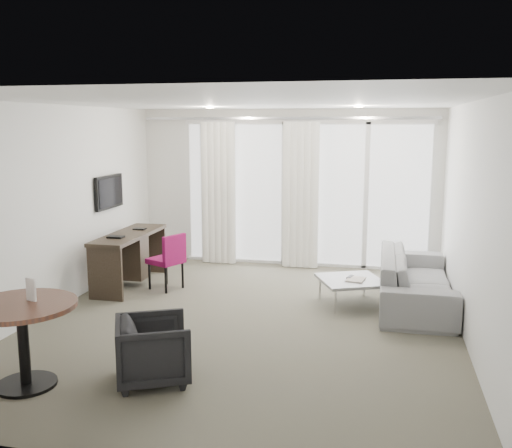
% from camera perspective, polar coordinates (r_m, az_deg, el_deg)
% --- Properties ---
extents(floor, '(5.00, 6.00, 0.00)m').
position_cam_1_polar(floor, '(6.97, -1.09, -9.79)').
color(floor, '#595546').
rests_on(floor, ground).
extents(ceiling, '(5.00, 6.00, 0.00)m').
position_cam_1_polar(ceiling, '(6.56, -1.17, 12.10)').
color(ceiling, white).
rests_on(ceiling, ground).
extents(wall_left, '(0.00, 6.00, 2.60)m').
position_cam_1_polar(wall_left, '(7.63, -19.70, 1.43)').
color(wall_left, silver).
rests_on(wall_left, ground).
extents(wall_right, '(0.00, 6.00, 2.60)m').
position_cam_1_polar(wall_right, '(6.53, 20.71, 0.01)').
color(wall_right, silver).
rests_on(wall_right, ground).
extents(wall_front, '(5.00, 0.00, 2.60)m').
position_cam_1_polar(wall_front, '(3.86, -11.82, -6.11)').
color(wall_front, silver).
rests_on(wall_front, ground).
extents(window_panel, '(4.00, 0.02, 2.38)m').
position_cam_1_polar(window_panel, '(9.51, 4.92, 2.95)').
color(window_panel, white).
rests_on(window_panel, ground).
extents(window_frame, '(4.10, 0.06, 2.44)m').
position_cam_1_polar(window_frame, '(9.50, 4.90, 2.94)').
color(window_frame, white).
rests_on(window_frame, ground).
extents(curtain_left, '(0.60, 0.20, 2.38)m').
position_cam_1_polar(curtain_left, '(9.65, -3.79, 3.07)').
color(curtain_left, white).
rests_on(curtain_left, ground).
extents(curtain_right, '(0.60, 0.20, 2.38)m').
position_cam_1_polar(curtain_right, '(9.36, 4.48, 2.84)').
color(curtain_right, white).
rests_on(curtain_right, ground).
extents(curtain_track, '(4.80, 0.04, 0.04)m').
position_cam_1_polar(curtain_track, '(9.32, 3.03, 10.53)').
color(curtain_track, '#B2B2B7').
rests_on(curtain_track, ceiling).
extents(downlight_a, '(0.12, 0.12, 0.02)m').
position_cam_1_polar(downlight_a, '(8.35, -4.63, 11.54)').
color(downlight_a, '#FFE0B2').
rests_on(downlight_a, ceiling).
extents(downlight_b, '(0.12, 0.12, 0.02)m').
position_cam_1_polar(downlight_b, '(7.98, 10.23, 11.50)').
color(downlight_b, '#FFE0B2').
rests_on(downlight_b, ceiling).
extents(desk, '(0.52, 1.66, 0.78)m').
position_cam_1_polar(desk, '(8.62, -12.50, -3.47)').
color(desk, '#2C2319').
rests_on(desk, floor).
extents(tv, '(0.05, 0.80, 0.50)m').
position_cam_1_polar(tv, '(8.85, -14.48, 3.13)').
color(tv, black).
rests_on(tv, wall_left).
extents(desk_chair, '(0.58, 0.57, 0.82)m').
position_cam_1_polar(desk_chair, '(8.32, -9.02, -3.69)').
color(desk_chair, maroon).
rests_on(desk_chair, floor).
extents(round_table, '(1.24, 1.24, 0.78)m').
position_cam_1_polar(round_table, '(5.65, -22.21, -11.15)').
color(round_table, '#4D2B1E').
rests_on(round_table, floor).
extents(menu_card, '(0.12, 0.05, 0.21)m').
position_cam_1_polar(menu_card, '(5.59, -21.46, -7.77)').
color(menu_card, white).
rests_on(menu_card, round_table).
extents(tub_armchair, '(0.88, 0.87, 0.60)m').
position_cam_1_polar(tub_armchair, '(5.46, -10.24, -12.30)').
color(tub_armchair, black).
rests_on(tub_armchair, floor).
extents(coffee_table, '(1.02, 1.02, 0.35)m').
position_cam_1_polar(coffee_table, '(7.66, 9.42, -6.70)').
color(coffee_table, gray).
rests_on(coffee_table, floor).
extents(remote, '(0.10, 0.17, 0.02)m').
position_cam_1_polar(remote, '(7.68, 9.40, -5.24)').
color(remote, black).
rests_on(remote, coffee_table).
extents(magazine, '(0.25, 0.29, 0.01)m').
position_cam_1_polar(magazine, '(7.58, 9.93, -5.46)').
color(magazine, gray).
rests_on(magazine, coffee_table).
extents(sofa, '(0.91, 2.32, 0.68)m').
position_cam_1_polar(sofa, '(7.84, 15.65, -5.31)').
color(sofa, gray).
rests_on(sofa, floor).
extents(terrace_slab, '(5.60, 3.00, 0.12)m').
position_cam_1_polar(terrace_slab, '(11.21, 5.87, -2.53)').
color(terrace_slab, '#4D4D50').
rests_on(terrace_slab, ground).
extents(rattan_chair_a, '(0.81, 0.81, 0.90)m').
position_cam_1_polar(rattan_chair_a, '(10.38, 10.60, -0.78)').
color(rattan_chair_a, brown).
rests_on(rattan_chair_a, terrace_slab).
extents(rattan_chair_b, '(0.67, 0.67, 0.84)m').
position_cam_1_polar(rattan_chair_b, '(11.61, 13.98, 0.06)').
color(rattan_chair_b, brown).
rests_on(rattan_chair_b, terrace_slab).
extents(rattan_table, '(0.53, 0.53, 0.51)m').
position_cam_1_polar(rattan_table, '(10.80, 10.70, -1.42)').
color(rattan_table, brown).
rests_on(rattan_table, terrace_slab).
extents(balustrade, '(5.50, 0.06, 1.05)m').
position_cam_1_polar(balustrade, '(12.52, 6.71, 1.38)').
color(balustrade, '#B2B2B7').
rests_on(balustrade, terrace_slab).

